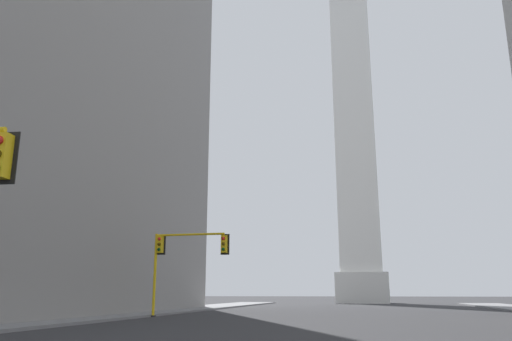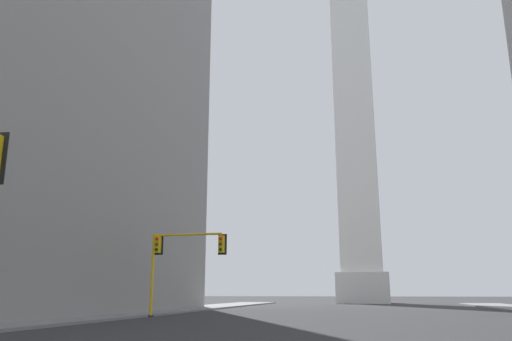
# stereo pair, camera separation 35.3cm
# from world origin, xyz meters

# --- Properties ---
(sidewalk_left) EXTENTS (5.00, 88.54, 0.15)m
(sidewalk_left) POSITION_xyz_m (-14.83, 26.56, 0.07)
(sidewalk_left) COLOR slate
(sidewalk_left) RESTS_ON ground_plane
(obelisk) EXTENTS (7.41, 7.41, 64.48)m
(obelisk) POSITION_xyz_m (0.00, 73.79, 31.15)
(obelisk) COLOR silver
(obelisk) RESTS_ON ground_plane
(traffic_light_mid_left) EXTENTS (5.16, 0.51, 5.29)m
(traffic_light_mid_left) POSITION_xyz_m (-10.55, 28.59, 4.04)
(traffic_light_mid_left) COLOR yellow
(traffic_light_mid_left) RESTS_ON ground_plane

